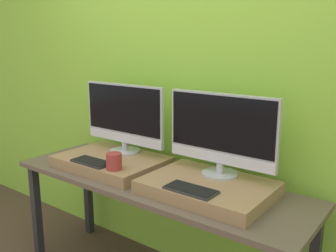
{
  "coord_description": "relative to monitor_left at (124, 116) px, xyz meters",
  "views": [
    {
      "loc": [
        1.31,
        -1.31,
        1.52
      ],
      "look_at": [
        0.0,
        0.43,
        1.02
      ],
      "focal_mm": 40.0,
      "sensor_mm": 36.0,
      "label": 1
    }
  ],
  "objects": [
    {
      "name": "wall_back",
      "position": [
        0.36,
        0.23,
        0.27
      ],
      "size": [
        8.0,
        0.04,
        2.6
      ],
      "color": "#8CC638",
      "rests_on": "ground_plane"
    },
    {
      "name": "workbench",
      "position": [
        0.36,
        -0.13,
        -0.39
      ],
      "size": [
        1.86,
        0.59,
        0.72
      ],
      "color": "brown",
      "rests_on": "ground_plane"
    },
    {
      "name": "wooden_riser_left",
      "position": [
        -0.0,
        -0.12,
        -0.28
      ],
      "size": [
        0.66,
        0.47,
        0.07
      ],
      "color": "#99754C",
      "rests_on": "workbench"
    },
    {
      "name": "monitor_left",
      "position": [
        0.0,
        0.0,
        0.0
      ],
      "size": [
        0.64,
        0.2,
        0.45
      ],
      "color": "#B2B2B7",
      "rests_on": "wooden_riser_left"
    },
    {
      "name": "keyboard_left",
      "position": [
        0.0,
        -0.29,
        -0.23
      ],
      "size": [
        0.26,
        0.12,
        0.01
      ],
      "color": "#2D2D2D",
      "rests_on": "wooden_riser_left"
    },
    {
      "name": "mug",
      "position": [
        0.19,
        -0.29,
        -0.19
      ],
      "size": [
        0.09,
        0.09,
        0.1
      ],
      "color": "#9E332D",
      "rests_on": "wooden_riser_left"
    },
    {
      "name": "wooden_riser_right",
      "position": [
        0.72,
        -0.12,
        -0.28
      ],
      "size": [
        0.66,
        0.47,
        0.07
      ],
      "color": "#99754C",
      "rests_on": "workbench"
    },
    {
      "name": "monitor_right",
      "position": [
        0.72,
        0.0,
        0.0
      ],
      "size": [
        0.64,
        0.2,
        0.45
      ],
      "color": "#B2B2B7",
      "rests_on": "wooden_riser_right"
    },
    {
      "name": "keyboard_right",
      "position": [
        0.72,
        -0.29,
        -0.23
      ],
      "size": [
        0.26,
        0.12,
        0.01
      ],
      "color": "#2D2D2D",
      "rests_on": "wooden_riser_right"
    }
  ]
}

